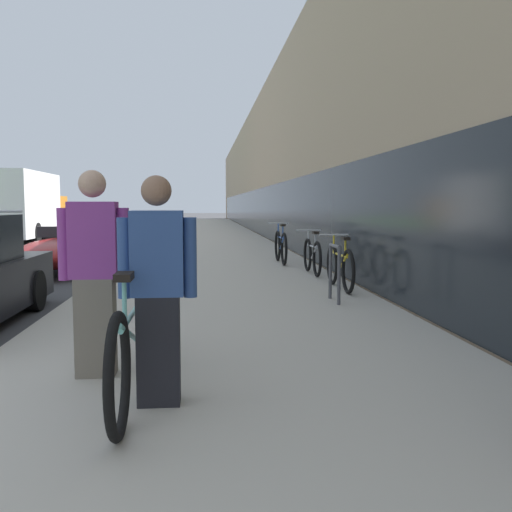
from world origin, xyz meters
TOP-DOWN VIEW (x-y plane):
  - sidewalk_slab at (6.00, 21.00)m, footprint 4.74×70.00m
  - storefront_facade at (13.41, 29.00)m, footprint 10.01×70.00m
  - tandem_bicycle at (5.15, 1.29)m, footprint 0.52×2.68m
  - person_rider at (5.34, 0.95)m, footprint 0.55×0.22m
  - person_bystander at (4.77, 1.69)m, footprint 0.58×0.23m
  - bike_rack_hoop at (7.59, 5.08)m, footprint 0.05×0.60m
  - cruiser_bike_nearest at (7.97, 6.33)m, footprint 0.52×1.83m
  - cruiser_bike_middle at (7.91, 8.42)m, footprint 0.52×1.73m
  - cruiser_bike_farthest at (7.57, 10.69)m, footprint 0.52×1.90m
  - vintage_roadster_curbside at (2.42, 10.21)m, footprint 1.89×3.81m
  - moving_truck at (-2.16, 22.56)m, footprint 2.37×7.28m

SIDE VIEW (x-z plane):
  - sidewalk_slab at x=6.00m, z-range 0.00..0.14m
  - vintage_roadster_curbside at x=2.42m, z-range -0.07..0.99m
  - cruiser_bike_middle at x=7.91m, z-range 0.07..0.97m
  - cruiser_bike_nearest at x=7.97m, z-range 0.07..0.98m
  - cruiser_bike_farthest at x=7.57m, z-range 0.06..1.04m
  - tandem_bicycle at x=5.15m, z-range 0.06..1.05m
  - bike_rack_hoop at x=7.59m, z-range 0.23..1.08m
  - person_rider at x=5.34m, z-range 0.14..1.77m
  - person_bystander at x=4.77m, z-range 0.14..1.84m
  - moving_truck at x=-2.16m, z-range 0.02..2.96m
  - storefront_facade at x=13.41m, z-range -0.01..6.87m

